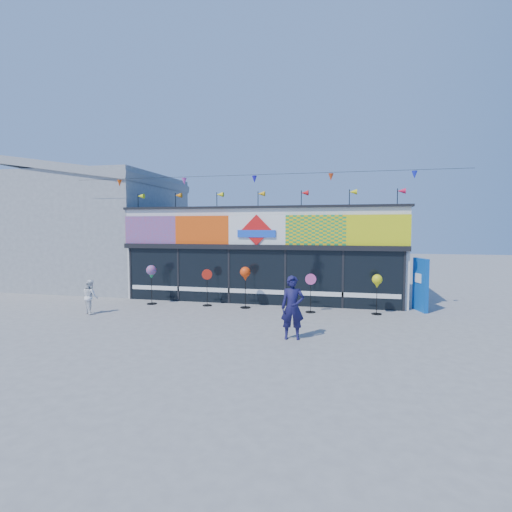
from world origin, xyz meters
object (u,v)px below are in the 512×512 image
(spinner_3, at_px, (311,292))
(adult_man, at_px, (293,308))
(spinner_2, at_px, (245,275))
(blue_sign, at_px, (420,285))
(child, at_px, (91,297))
(spinner_1, at_px, (207,287))
(spinner_0, at_px, (151,273))
(spinner_4, at_px, (377,282))

(spinner_3, bearing_deg, adult_man, -92.53)
(spinner_2, relative_size, adult_man, 0.90)
(blue_sign, bearing_deg, spinner_2, 171.03)
(blue_sign, xyz_separation_m, child, (-12.04, -3.28, -0.38))
(spinner_3, bearing_deg, spinner_1, 175.20)
(blue_sign, xyz_separation_m, spinner_1, (-8.32, -0.89, -0.23))
(spinner_0, height_order, spinner_2, spinner_2)
(spinner_2, relative_size, spinner_3, 1.12)
(spinner_3, xyz_separation_m, spinner_4, (2.41, 0.22, 0.41))
(adult_man, bearing_deg, spinner_4, 48.76)
(blue_sign, xyz_separation_m, spinner_4, (-1.66, -1.02, 0.17))
(spinner_2, bearing_deg, child, -156.58)
(spinner_0, xyz_separation_m, child, (-1.33, -2.20, -0.67))
(blue_sign, relative_size, spinner_1, 1.35)
(spinner_0, distance_m, child, 2.66)
(spinner_3, height_order, spinner_4, spinner_4)
(spinner_0, bearing_deg, blue_sign, 5.77)
(blue_sign, height_order, child, blue_sign)
(spinner_1, xyz_separation_m, spinner_3, (4.25, -0.36, -0.02))
(spinner_4, height_order, child, spinner_4)
(blue_sign, height_order, spinner_0, blue_sign)
(spinner_1, distance_m, adult_man, 5.79)
(spinner_1, xyz_separation_m, adult_man, (4.08, -4.10, 0.12))
(blue_sign, height_order, spinner_2, blue_sign)
(blue_sign, relative_size, spinner_4, 1.36)
(child, bearing_deg, spinner_3, -129.11)
(spinner_2, bearing_deg, spinner_4, -0.68)
(spinner_1, relative_size, spinner_4, 1.01)
(spinner_2, bearing_deg, adult_man, -58.70)
(spinner_3, height_order, adult_man, adult_man)
(spinner_0, bearing_deg, spinner_4, 0.38)
(spinner_0, xyz_separation_m, spinner_1, (2.38, 0.19, -0.52))
(blue_sign, distance_m, child, 12.48)
(adult_man, bearing_deg, spinner_3, 79.22)
(adult_man, distance_m, child, 7.99)
(spinner_0, relative_size, child, 1.29)
(spinner_4, bearing_deg, blue_sign, 31.56)
(blue_sign, relative_size, spinner_2, 1.23)
(spinner_1, relative_size, adult_man, 0.82)
(spinner_0, relative_size, spinner_1, 1.09)
(child, bearing_deg, adult_man, -155.78)
(spinner_2, bearing_deg, spinner_1, 177.44)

